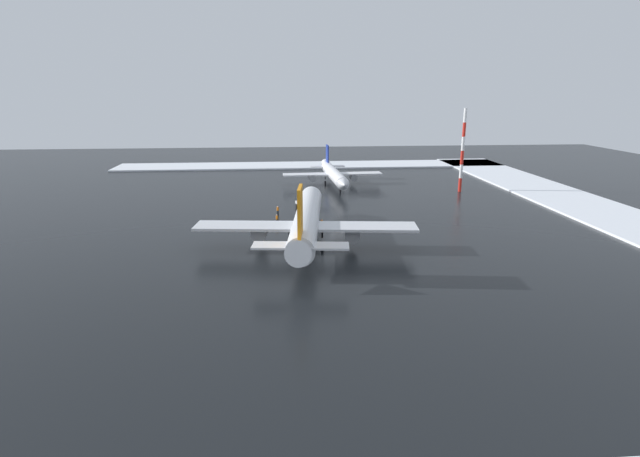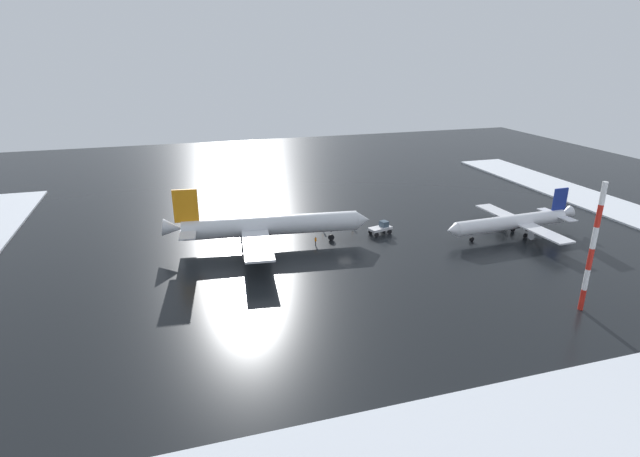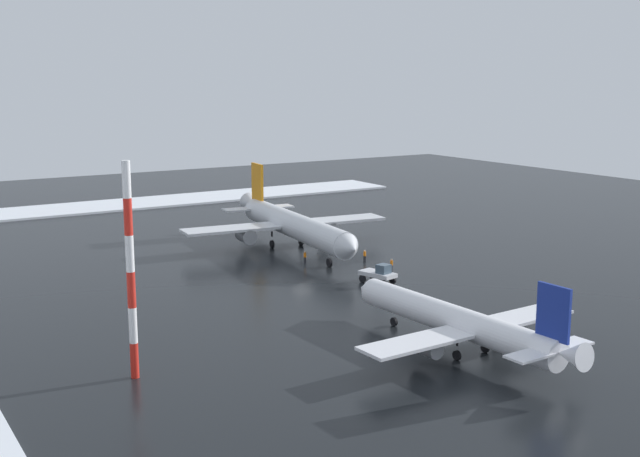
{
  "view_description": "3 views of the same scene",
  "coord_description": "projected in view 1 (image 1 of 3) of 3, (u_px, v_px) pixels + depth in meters",
  "views": [
    {
      "loc": [
        -84.11,
        10.28,
        22.16
      ],
      "look_at": [
        -11.97,
        4.11,
        2.07
      ],
      "focal_mm": 28.0,
      "sensor_mm": 36.0,
      "label": 1
    },
    {
      "loc": [
        -29.03,
        -79.6,
        34.58
      ],
      "look_at": [
        -5.49,
        -2.06,
        5.25
      ],
      "focal_mm": 28.0,
      "sensor_mm": 36.0,
      "label": 2
    },
    {
      "loc": [
        87.11,
        -51.5,
        25.05
      ],
      "look_at": [
        -3.17,
        4.66,
        4.96
      ],
      "focal_mm": 45.0,
      "sensor_mm": 36.0,
      "label": 3
    }
  ],
  "objects": [
    {
      "name": "ground_crew_mid_apron",
      "position": [
        278.0,
        210.0,
        91.51
      ],
      "size": [
        0.36,
        0.36,
        1.71
      ],
      "rotation": [
        0.0,
        0.0,
        0.33
      ],
      "color": "black",
      "rests_on": "ground_plane"
    },
    {
      "name": "airplane_far_rear",
      "position": [
        334.0,
        174.0,
        119.16
      ],
      "size": [
        29.11,
        24.12,
        8.65
      ],
      "rotation": [
        0.0,
        0.0,
        3.19
      ],
      "color": "white",
      "rests_on": "ground_plane"
    },
    {
      "name": "snow_bank_far",
      "position": [
        608.0,
        214.0,
        91.57
      ],
      "size": [
        152.0,
        16.0,
        0.4
      ],
      "primitive_type": "cube",
      "color": "white",
      "rests_on": "ground_plane"
    },
    {
      "name": "antenna_mast",
      "position": [
        463.0,
        151.0,
        110.73
      ],
      "size": [
        0.7,
        0.7,
        18.47
      ],
      "color": "red",
      "rests_on": "ground_plane"
    },
    {
      "name": "ground_plane",
      "position": [
        338.0,
        221.0,
        87.52
      ],
      "size": [
        240.0,
        240.0,
        0.0
      ],
      "primitive_type": "plane",
      "color": "black"
    },
    {
      "name": "ground_crew_beside_wing",
      "position": [
        322.0,
        223.0,
        82.43
      ],
      "size": [
        0.36,
        0.36,
        1.71
      ],
      "rotation": [
        0.0,
        0.0,
        2.82
      ],
      "color": "black",
      "rests_on": "ground_plane"
    },
    {
      "name": "snow_bank_right",
      "position": [
        311.0,
        165.0,
        151.79
      ],
      "size": [
        14.0,
        116.0,
        0.4
      ],
      "primitive_type": "cube",
      "color": "white",
      "rests_on": "ground_plane"
    },
    {
      "name": "airplane_parked_starboard",
      "position": [
        307.0,
        220.0,
        73.22
      ],
      "size": [
        38.39,
        31.94,
        11.4
      ],
      "rotation": [
        0.0,
        0.0,
        6.17
      ],
      "color": "silver",
      "rests_on": "ground_plane"
    },
    {
      "name": "pushback_tug",
      "position": [
        304.0,
        203.0,
        95.78
      ],
      "size": [
        5.01,
        3.29,
        2.5
      ],
      "rotation": [
        0.0,
        0.0,
        6.54
      ],
      "color": "silver",
      "rests_on": "ground_plane"
    },
    {
      "name": "ground_crew_near_tug",
      "position": [
        277.0,
        219.0,
        85.38
      ],
      "size": [
        0.36,
        0.36,
        1.71
      ],
      "rotation": [
        0.0,
        0.0,
        2.96
      ],
      "color": "black",
      "rests_on": "ground_plane"
    }
  ]
}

